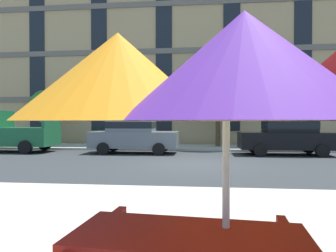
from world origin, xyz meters
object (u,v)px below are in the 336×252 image
(pickup_green, at_px, (3,133))
(sedan_gray, at_px, (134,135))
(street_tree_left, at_px, (44,106))
(sedan_black, at_px, (287,135))
(street_tree_middle, at_px, (221,88))
(patio_umbrella, at_px, (226,87))

(pickup_green, xyz_separation_m, sedan_gray, (7.09, -0.00, -0.08))
(sedan_gray, relative_size, street_tree_left, 1.21)
(sedan_black, bearing_deg, street_tree_left, 166.30)
(sedan_black, height_order, street_tree_middle, street_tree_middle)
(patio_umbrella, bearing_deg, sedan_black, 72.64)
(pickup_green, distance_m, patio_umbrella, 16.62)
(pickup_green, bearing_deg, street_tree_left, 82.60)
(sedan_gray, relative_size, street_tree_middle, 0.84)
(sedan_black, distance_m, patio_umbrella, 13.34)
(sedan_gray, height_order, street_tree_middle, street_tree_middle)
(sedan_black, bearing_deg, pickup_green, 180.00)
(street_tree_middle, relative_size, patio_umbrella, 1.67)
(pickup_green, height_order, sedan_gray, pickup_green)
(street_tree_middle, distance_m, patio_umbrella, 16.08)
(sedan_gray, relative_size, sedan_black, 1.00)
(pickup_green, distance_m, street_tree_middle, 12.45)
(pickup_green, relative_size, street_tree_left, 1.40)
(pickup_green, bearing_deg, street_tree_middle, 15.48)
(patio_umbrella, bearing_deg, pickup_green, 130.06)
(street_tree_left, distance_m, street_tree_middle, 11.34)
(sedan_gray, bearing_deg, sedan_black, 0.00)
(pickup_green, xyz_separation_m, sedan_black, (14.65, -0.00, -0.08))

